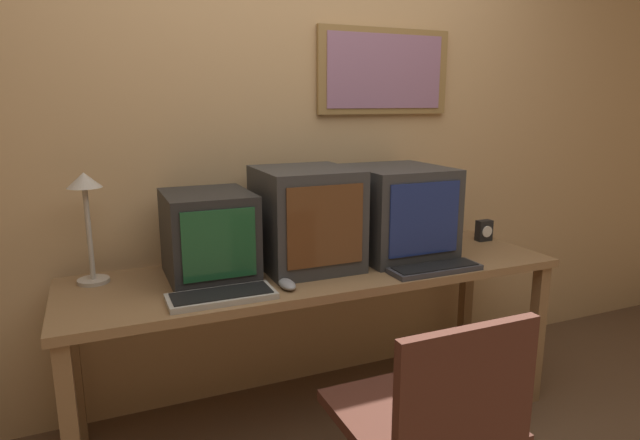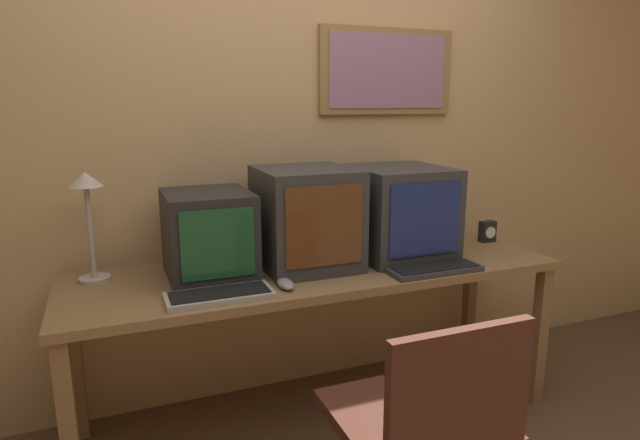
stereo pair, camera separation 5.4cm
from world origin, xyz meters
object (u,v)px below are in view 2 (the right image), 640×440
(monitor_left, at_px, (209,234))
(monitor_right, at_px, (398,211))
(keyboard_main, at_px, (220,295))
(keyboard_side, at_px, (435,270))
(monitor_center, at_px, (306,218))
(desk_lamp, at_px, (88,203))
(mouse_near_keyboard, at_px, (286,284))
(desk_clock, at_px, (487,231))

(monitor_left, height_order, monitor_right, monitor_right)
(keyboard_main, xyz_separation_m, keyboard_side, (0.91, -0.04, 0.00))
(monitor_center, height_order, desk_lamp, desk_lamp)
(monitor_left, bearing_deg, monitor_center, -2.54)
(monitor_left, xyz_separation_m, keyboard_main, (-0.02, -0.28, -0.16))
(monitor_left, distance_m, desk_lamp, 0.48)
(mouse_near_keyboard, bearing_deg, monitor_right, 21.21)
(monitor_left, bearing_deg, desk_lamp, 166.70)
(monitor_left, height_order, keyboard_side, monitor_left)
(monitor_left, distance_m, monitor_center, 0.42)
(monitor_left, distance_m, keyboard_side, 0.96)
(mouse_near_keyboard, height_order, desk_lamp, desk_lamp)
(monitor_left, xyz_separation_m, monitor_center, (0.42, -0.02, 0.04))
(keyboard_main, bearing_deg, keyboard_side, -2.28)
(keyboard_main, bearing_deg, monitor_right, 16.33)
(monitor_center, height_order, mouse_near_keyboard, monitor_center)
(monitor_center, bearing_deg, desk_lamp, 171.84)
(keyboard_main, relative_size, desk_lamp, 0.88)
(mouse_near_keyboard, distance_m, desk_clock, 1.22)
(monitor_center, xyz_separation_m, desk_lamp, (-0.87, 0.12, 0.11))
(monitor_center, height_order, keyboard_side, monitor_center)
(monitor_center, height_order, monitor_right, monitor_center)
(monitor_right, xyz_separation_m, mouse_near_keyboard, (-0.64, -0.25, -0.19))
(monitor_right, height_order, desk_lamp, desk_lamp)
(monitor_right, bearing_deg, monitor_left, 178.92)
(keyboard_side, height_order, mouse_near_keyboard, mouse_near_keyboard)
(monitor_center, bearing_deg, keyboard_main, -149.23)
(monitor_left, height_order, desk_lamp, desk_lamp)
(mouse_near_keyboard, xyz_separation_m, desk_lamp, (-0.69, 0.37, 0.30))
(monitor_center, bearing_deg, mouse_near_keyboard, -125.97)
(desk_clock, bearing_deg, monitor_center, -177.97)
(mouse_near_keyboard, relative_size, desk_clock, 1.10)
(desk_clock, xyz_separation_m, desk_lamp, (-1.88, 0.09, 0.27))
(monitor_center, relative_size, keyboard_side, 1.06)
(desk_lamp, bearing_deg, desk_clock, -2.70)
(monitor_center, distance_m, monitor_right, 0.46)
(keyboard_side, height_order, desk_lamp, desk_lamp)
(keyboard_side, distance_m, desk_lamp, 1.44)
(monitor_right, xyz_separation_m, desk_lamp, (-1.33, 0.12, 0.11))
(keyboard_main, distance_m, keyboard_side, 0.91)
(monitor_center, height_order, desk_clock, monitor_center)
(monitor_left, xyz_separation_m, desk_lamp, (-0.45, 0.11, 0.14))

